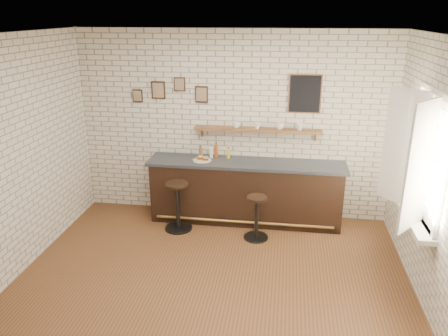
{
  "coord_description": "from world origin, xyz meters",
  "views": [
    {
      "loc": [
        0.84,
        -4.74,
        3.23
      ],
      "look_at": [
        0.01,
        0.9,
        1.18
      ],
      "focal_mm": 35.0,
      "sensor_mm": 36.0,
      "label": 1
    }
  ],
  "objects_px": {
    "shelf_cup_b": "(257,126)",
    "book_lower": "(411,213)",
    "bar_stool_left": "(178,204)",
    "shelf_cup_a": "(237,125)",
    "condiment_bottle_yellow": "(228,154)",
    "shelf_cup_d": "(300,127)",
    "bitters_bottle_brown": "(201,152)",
    "ciabatta_sandwich": "(203,158)",
    "book_upper": "(411,211)",
    "bitters_bottle_amber": "(216,151)",
    "bar_stool_right": "(256,216)",
    "bar_counter": "(246,191)",
    "sandwich_plate": "(202,160)",
    "shelf_cup_c": "(280,126)",
    "bitters_bottle_white": "(211,152)"
  },
  "relations": [
    {
      "from": "condiment_bottle_yellow",
      "to": "shelf_cup_d",
      "type": "bearing_deg",
      "value": 3.49
    },
    {
      "from": "sandwich_plate",
      "to": "shelf_cup_d",
      "type": "height_order",
      "value": "shelf_cup_d"
    },
    {
      "from": "bar_stool_left",
      "to": "bar_stool_right",
      "type": "bearing_deg",
      "value": -5.53
    },
    {
      "from": "bitters_bottle_white",
      "to": "bar_counter",
      "type": "bearing_deg",
      "value": -13.09
    },
    {
      "from": "bitters_bottle_brown",
      "to": "shelf_cup_a",
      "type": "height_order",
      "value": "shelf_cup_a"
    },
    {
      "from": "bitters_bottle_amber",
      "to": "shelf_cup_b",
      "type": "height_order",
      "value": "shelf_cup_b"
    },
    {
      "from": "ciabatta_sandwich",
      "to": "bar_stool_right",
      "type": "height_order",
      "value": "ciabatta_sandwich"
    },
    {
      "from": "bar_counter",
      "to": "shelf_cup_a",
      "type": "bearing_deg",
      "value": 131.44
    },
    {
      "from": "bitters_bottle_amber",
      "to": "bar_stool_right",
      "type": "height_order",
      "value": "bitters_bottle_amber"
    },
    {
      "from": "shelf_cup_a",
      "to": "book_lower",
      "type": "bearing_deg",
      "value": -65.16
    },
    {
      "from": "ciabatta_sandwich",
      "to": "book_lower",
      "type": "xyz_separation_m",
      "value": [
        2.81,
        -1.37,
        -0.11
      ]
    },
    {
      "from": "condiment_bottle_yellow",
      "to": "shelf_cup_a",
      "type": "xyz_separation_m",
      "value": [
        0.12,
        0.07,
        0.46
      ]
    },
    {
      "from": "bitters_bottle_white",
      "to": "shelf_cup_c",
      "type": "height_order",
      "value": "shelf_cup_c"
    },
    {
      "from": "bar_stool_left",
      "to": "book_upper",
      "type": "height_order",
      "value": "book_upper"
    },
    {
      "from": "sandwich_plate",
      "to": "bar_counter",
      "type": "bearing_deg",
      "value": 3.66
    },
    {
      "from": "bitters_bottle_brown",
      "to": "bar_stool_left",
      "type": "relative_size",
      "value": 0.25
    },
    {
      "from": "bitters_bottle_brown",
      "to": "condiment_bottle_yellow",
      "type": "distance_m",
      "value": 0.45
    },
    {
      "from": "book_upper",
      "to": "ciabatta_sandwich",
      "type": "bearing_deg",
      "value": 165.49
    },
    {
      "from": "ciabatta_sandwich",
      "to": "shelf_cup_d",
      "type": "bearing_deg",
      "value": 9.39
    },
    {
      "from": "shelf_cup_a",
      "to": "shelf_cup_d",
      "type": "height_order",
      "value": "shelf_cup_d"
    },
    {
      "from": "ciabatta_sandwich",
      "to": "book_upper",
      "type": "bearing_deg",
      "value": -25.63
    },
    {
      "from": "bar_stool_left",
      "to": "ciabatta_sandwich",
      "type": "bearing_deg",
      "value": 51.52
    },
    {
      "from": "condiment_bottle_yellow",
      "to": "bar_stool_left",
      "type": "height_order",
      "value": "condiment_bottle_yellow"
    },
    {
      "from": "bitters_bottle_brown",
      "to": "book_upper",
      "type": "distance_m",
      "value": 3.26
    },
    {
      "from": "bar_counter",
      "to": "book_upper",
      "type": "distance_m",
      "value": 2.59
    },
    {
      "from": "bitters_bottle_brown",
      "to": "shelf_cup_b",
      "type": "relative_size",
      "value": 1.87
    },
    {
      "from": "bitters_bottle_amber",
      "to": "bar_stool_right",
      "type": "distance_m",
      "value": 1.26
    },
    {
      "from": "bar_stool_right",
      "to": "shelf_cup_d",
      "type": "xyz_separation_m",
      "value": [
        0.58,
        0.78,
        1.19
      ]
    },
    {
      "from": "bar_stool_right",
      "to": "bitters_bottle_white",
      "type": "bearing_deg",
      "value": 138.37
    },
    {
      "from": "bitters_bottle_brown",
      "to": "bitters_bottle_white",
      "type": "relative_size",
      "value": 0.89
    },
    {
      "from": "bar_stool_left",
      "to": "book_lower",
      "type": "xyz_separation_m",
      "value": [
        3.14,
        -0.96,
        0.52
      ]
    },
    {
      "from": "ciabatta_sandwich",
      "to": "bar_stool_left",
      "type": "height_order",
      "value": "ciabatta_sandwich"
    },
    {
      "from": "shelf_cup_b",
      "to": "shelf_cup_c",
      "type": "bearing_deg",
      "value": -31.96
    },
    {
      "from": "bar_counter",
      "to": "book_lower",
      "type": "distance_m",
      "value": 2.6
    },
    {
      "from": "sandwich_plate",
      "to": "shelf_cup_d",
      "type": "xyz_separation_m",
      "value": [
        1.49,
        0.24,
        0.54
      ]
    },
    {
      "from": "book_upper",
      "to": "bar_stool_left",
      "type": "bearing_deg",
      "value": 174.51
    },
    {
      "from": "shelf_cup_b",
      "to": "book_lower",
      "type": "distance_m",
      "value": 2.63
    },
    {
      "from": "condiment_bottle_yellow",
      "to": "bar_stool_left",
      "type": "relative_size",
      "value": 0.23
    },
    {
      "from": "condiment_bottle_yellow",
      "to": "shelf_cup_d",
      "type": "distance_m",
      "value": 1.19
    },
    {
      "from": "bar_counter",
      "to": "shelf_cup_d",
      "type": "relative_size",
      "value": 27.79
    },
    {
      "from": "book_upper",
      "to": "bar_stool_right",
      "type": "bearing_deg",
      "value": 167.94
    },
    {
      "from": "bitters_bottle_brown",
      "to": "bitters_bottle_white",
      "type": "height_order",
      "value": "bitters_bottle_white"
    },
    {
      "from": "shelf_cup_d",
      "to": "book_upper",
      "type": "height_order",
      "value": "shelf_cup_d"
    },
    {
      "from": "shelf_cup_d",
      "to": "shelf_cup_a",
      "type": "bearing_deg",
      "value": 179.55
    },
    {
      "from": "sandwich_plate",
      "to": "bar_stool_right",
      "type": "relative_size",
      "value": 0.41
    },
    {
      "from": "bar_stool_left",
      "to": "shelf_cup_c",
      "type": "relative_size",
      "value": 5.66
    },
    {
      "from": "ciabatta_sandwich",
      "to": "book_upper",
      "type": "height_order",
      "value": "ciabatta_sandwich"
    },
    {
      "from": "bitters_bottle_brown",
      "to": "shelf_cup_d",
      "type": "xyz_separation_m",
      "value": [
        1.55,
        0.07,
        0.46
      ]
    },
    {
      "from": "shelf_cup_d",
      "to": "bitters_bottle_white",
      "type": "bearing_deg",
      "value": -177.66
    },
    {
      "from": "bar_counter",
      "to": "bitters_bottle_brown",
      "type": "height_order",
      "value": "bitters_bottle_brown"
    }
  ]
}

